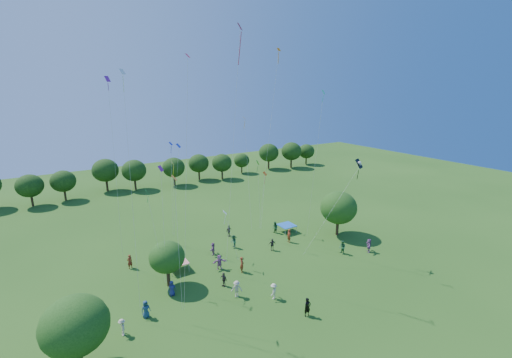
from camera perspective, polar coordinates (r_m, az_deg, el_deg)
The scene contains 43 objects.
ground at distance 31.80m, azimuth 15.00°, elevation -25.47°, with size 160.00×160.00×0.00m, color #2F5A1B.
near_tree_west at distance 29.72m, azimuth -27.93°, elevation -20.76°, with size 4.78×4.78×6.01m.
near_tree_north at distance 37.62m, azimuth -14.62°, elevation -12.48°, with size 3.70×3.70×5.04m.
near_tree_east at distance 49.56m, azimuth 13.60°, elevation -4.66°, with size 5.10×5.10×6.43m.
treeline at distance 74.98m, azimuth -18.24°, elevation 1.60°, with size 88.01×8.77×6.77m.
tent_red_stripe at distance 41.39m, azimuth -12.99°, elevation -13.34°, with size 2.20×2.20×1.10m.
tent_blue at distance 50.44m, azimuth 5.15°, elevation -7.69°, with size 2.20×2.20×1.10m.
man_in_black at distance 33.81m, azimuth 8.57°, elevation -20.37°, with size 0.69×0.44×1.84m, color black.
crowd_person_0 at distance 34.83m, azimuth -17.90°, elevation -19.96°, with size 0.84×0.45×1.70m, color navy.
crowd_person_1 at distance 43.43m, azimuth -20.30°, elevation -12.78°, with size 0.64×0.41×1.71m, color maroon.
crowd_person_2 at distance 49.93m, azimuth 3.20°, elevation -8.11°, with size 0.85×0.46×1.73m, color #23522A.
crowd_person_3 at distance 36.07m, azimuth -3.24°, elevation -17.81°, with size 1.14×0.51×1.74m, color #B0A58C.
crowd_person_4 at distance 49.06m, azimuth -4.56°, elevation -8.60°, with size 0.98×0.44×1.67m, color #473C39.
crowd_person_5 at distance 40.92m, azimuth -6.12°, elevation -13.60°, with size 1.65×0.59×1.77m, color #A05D97.
crowd_person_6 at distance 37.22m, azimuth -13.85°, elevation -17.26°, with size 0.79×0.43×1.60m, color navy.
crowd_person_7 at distance 40.12m, azimuth -2.36°, elevation -14.06°, with size 0.70×0.45×1.87m, color maroon.
crowd_person_8 at distance 45.38m, azimuth 14.19°, elevation -10.99°, with size 0.88×0.48×1.79m, color #2B6639.
crowd_person_9 at distance 35.77m, azimuth 2.95°, elevation -18.19°, with size 1.09×0.49×1.67m, color beige.
crowd_person_10 at distance 37.84m, azimuth -5.41°, elevation -16.31°, with size 0.92×0.42×1.57m, color #413634.
crowd_person_11 at distance 44.28m, azimuth -7.18°, elevation -11.44°, with size 1.49×0.53×1.59m, color #834C7D.
crowd_person_12 at distance 44.85m, azimuth -15.20°, elevation -11.53°, with size 0.78×0.42×1.58m, color navy.
crowd_person_13 at distance 47.30m, azimuth 5.51°, elevation -9.41°, with size 0.70×0.45×1.88m, color maroon.
crowd_person_14 at distance 45.61m, azimuth -3.77°, elevation -10.40°, with size 0.88×0.47×1.78m, color #285F3F.
crowd_person_15 at distance 33.50m, azimuth -21.42°, elevation -22.03°, with size 1.01×0.45×1.55m, color #BBAF96.
crowd_person_16 at distance 45.02m, azimuth 2.70°, elevation -10.86°, with size 0.94×0.43×1.61m, color #39332D.
crowd_person_17 at distance 46.83m, azimuth 18.29°, elevation -10.47°, with size 1.66×0.59×1.78m, color #824E87.
pirate_kite at distance 41.31m, azimuth 16.68°, elevation 2.22°, with size 7.12×2.27×11.12m.
red_high_kite at distance 34.74m, azimuth -3.18°, elevation 16.07°, with size 1.92×1.36×24.97m.
small_kite_0 at distance 49.26m, azimuth 1.44°, elevation -0.15°, with size 2.82×3.08×7.38m.
small_kite_1 at distance 48.39m, azimuth -1.73°, elevation 6.82°, with size 1.88×4.73×15.22m.
small_kite_2 at distance 29.98m, azimuth -13.23°, elevation -3.83°, with size 0.83×1.88×11.94m.
small_kite_3 at distance 44.12m, azimuth 0.35°, elevation 1.11°, with size 1.61×1.69×10.19m.
small_kite_4 at distance 44.81m, azimuth -13.95°, elevation 2.81°, with size 0.80×0.67×12.53m.
small_kite_5 at distance 38.55m, azimuth -22.98°, elevation 8.61°, with size 0.64×1.89×20.23m.
small_kite_6 at distance 39.56m, azimuth -5.01°, elevation -6.49°, with size 0.97×2.20×5.51m.
small_kite_7 at distance 40.29m, azimuth 10.46°, elevation 7.99°, with size 1.97×3.99×18.91m.
small_kite_8 at distance 26.79m, azimuth -11.54°, elevation 3.06°, with size 1.02×2.02×21.40m.
small_kite_9 at distance 42.87m, azimuth 2.73°, elevation 11.62°, with size 1.04×3.17×23.59m.
small_kite_10 at distance 43.92m, azimuth -13.61°, elevation -0.26°, with size 0.38×1.67×10.28m.
small_kite_11 at distance 35.70m, azimuth -17.24°, elevation -4.47°, with size 0.66×2.47×9.29m.
small_kite_12 at distance 43.32m, azimuth -12.92°, elevation 2.76°, with size 1.14×2.11×12.55m.
small_kite_13 at distance 35.54m, azimuth -15.46°, elevation -1.13°, with size 1.32×2.77×11.57m.
small_kite_14 at distance 30.59m, azimuth -20.67°, elevation 6.65°, with size 1.21×2.75×20.58m.
Camera 1 is at (-18.67, -15.79, 20.34)m, focal length 24.00 mm.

